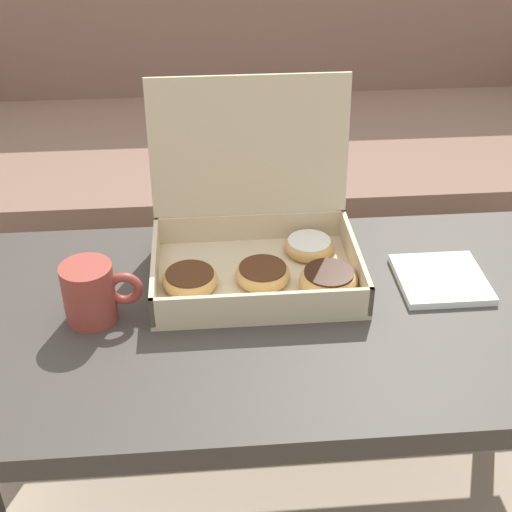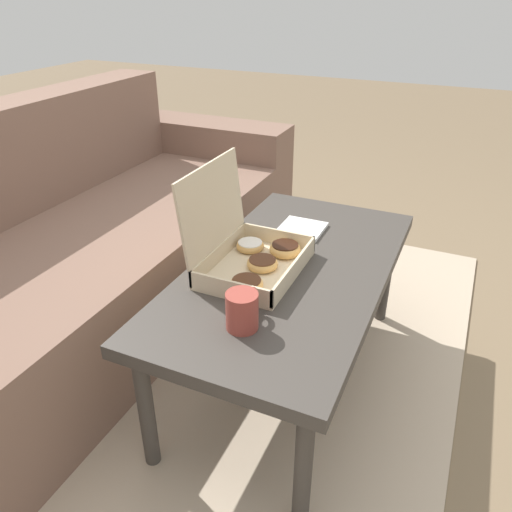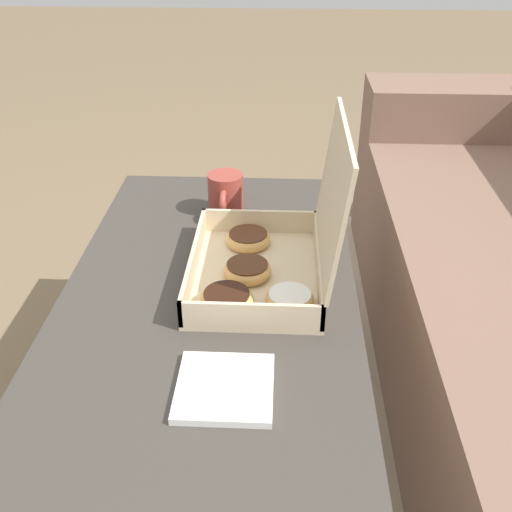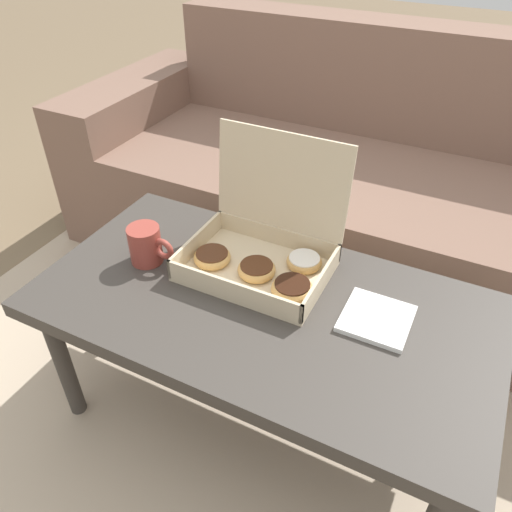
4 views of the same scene
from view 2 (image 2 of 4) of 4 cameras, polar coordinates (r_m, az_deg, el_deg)
The scene contains 7 objects.
ground_plane at distance 1.82m, azimuth 1.79°, elevation -13.28°, with size 12.00×12.00×0.00m, color #756047.
area_rug at distance 1.92m, azimuth -6.64°, elevation -10.61°, with size 2.34×1.83×0.01m, color tan.
couch at distance 2.04m, azimuth -19.71°, elevation 0.01°, with size 2.22×0.84×0.83m.
coffee_table at distance 1.56m, azimuth 3.90°, elevation -2.73°, with size 1.08×0.57×0.45m.
pastry_box at distance 1.50m, azimuth -0.66°, elevation 0.65°, with size 0.35×0.29×0.31m.
coffee_mug at distance 1.25m, azimuth -1.53°, elevation -6.19°, with size 0.13×0.08×0.10m.
napkin_stack at distance 1.76m, azimuth 5.39°, elevation 3.10°, with size 0.15×0.15×0.01m.
Camera 2 is at (-1.25, -0.50, 1.22)m, focal length 35.00 mm.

